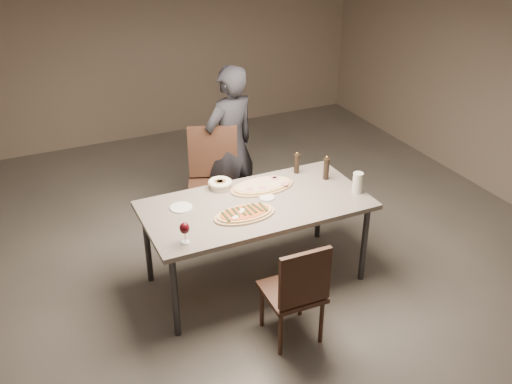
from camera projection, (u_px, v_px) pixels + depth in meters
name	position (u px, v px, depth m)	size (l,w,h in m)	color
room	(256.00, 127.00, 4.23)	(7.00, 7.00, 7.00)	#605A52
dining_table	(256.00, 209.00, 4.56)	(1.80, 0.90, 0.75)	gray
zucchini_pizza	(245.00, 214.00, 4.36)	(0.50, 0.27, 0.05)	tan
ham_pizza	(262.00, 186.00, 4.76)	(0.56, 0.31, 0.04)	tan
bread_basket	(220.00, 184.00, 4.74)	(0.20, 0.20, 0.07)	beige
oil_dish	(267.00, 198.00, 4.60)	(0.12, 0.12, 0.01)	white
pepper_mill_left	(297.00, 163.00, 4.97)	(0.05, 0.05, 0.20)	black
pepper_mill_right	(326.00, 168.00, 4.86)	(0.06, 0.06, 0.22)	black
carafe	(358.00, 183.00, 4.65)	(0.08, 0.08, 0.18)	silver
wine_glass	(185.00, 229.00, 3.98)	(0.07, 0.07, 0.16)	silver
side_plate	(181.00, 208.00, 4.46)	(0.18, 0.18, 0.01)	white
chair_near	(297.00, 289.00, 4.01)	(0.41, 0.41, 0.85)	#3F261A
chair_far	(214.00, 176.00, 5.35)	(0.62, 0.62, 1.02)	#3F261A
diner	(230.00, 145.00, 5.45)	(0.57, 0.38, 1.57)	black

